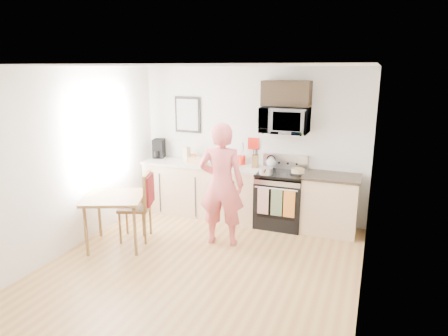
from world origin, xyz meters
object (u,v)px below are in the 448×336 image
at_px(microwave, 285,120).
at_px(cake, 298,171).
at_px(person, 221,185).
at_px(range, 280,200).
at_px(chair, 144,197).
at_px(dining_table, 115,202).

distance_m(microwave, cake, 0.85).
bearing_deg(person, cake, -143.65).
xyz_separation_m(range, chair, (-1.80, -1.30, 0.24)).
distance_m(range, microwave, 1.33).
xyz_separation_m(microwave, cake, (0.27, -0.12, -0.80)).
height_order(dining_table, chair, chair).
bearing_deg(chair, cake, 12.35).
distance_m(range, person, 1.30).
height_order(microwave, dining_table, microwave).
relative_size(chair, cake, 4.11).
distance_m(microwave, person, 1.54).
height_order(range, person, person).
bearing_deg(dining_table, cake, 34.96).
height_order(range, cake, range).
xyz_separation_m(microwave, person, (-0.66, -1.11, -0.84)).
distance_m(person, chair, 1.21).
relative_size(microwave, dining_table, 0.81).
relative_size(microwave, chair, 0.72).
xyz_separation_m(range, cake, (0.27, -0.01, 0.53)).
xyz_separation_m(chair, cake, (2.07, 1.29, 0.29)).
bearing_deg(range, person, -123.08).
xyz_separation_m(range, microwave, (-0.00, 0.10, 1.32)).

